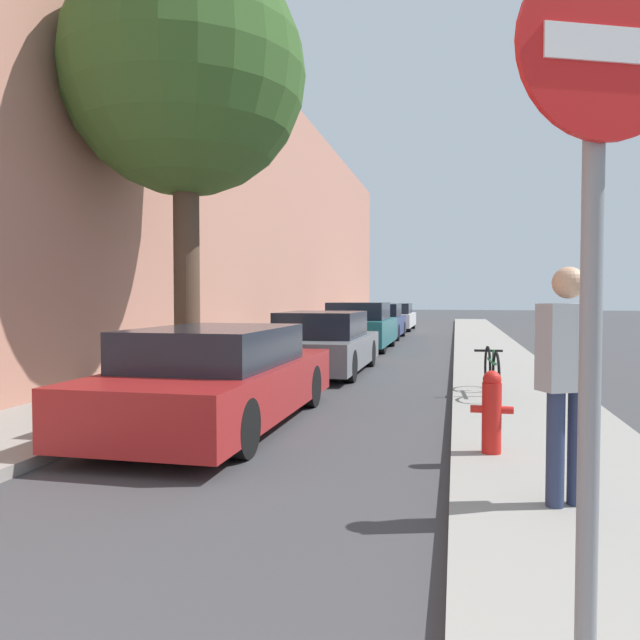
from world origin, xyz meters
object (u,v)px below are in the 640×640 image
at_px(parked_car_grey, 324,344).
at_px(traffic_sign_post, 598,177).
at_px(parked_car_red, 220,378).
at_px(parked_car_navy, 380,322).
at_px(street_tree_near, 185,76).
at_px(parked_car_white, 393,317).
at_px(bicycle, 492,371).
at_px(parked_car_teal, 360,327).
at_px(pedestrian, 567,369).
at_px(fire_hydrant, 492,411).

height_order(parked_car_grey, traffic_sign_post, traffic_sign_post).
height_order(parked_car_red, traffic_sign_post, traffic_sign_post).
xyz_separation_m(parked_car_navy, street_tree_near, (-1.41, -14.26, 4.50)).
bearing_deg(parked_car_grey, traffic_sign_post, -73.06).
xyz_separation_m(parked_car_white, street_tree_near, (-1.32, -20.18, 4.51)).
distance_m(parked_car_navy, traffic_sign_post, 21.56).
distance_m(parked_car_grey, bicycle, 4.39).
xyz_separation_m(parked_car_grey, street_tree_near, (-1.53, -3.40, 4.52)).
relative_size(parked_car_red, parked_car_teal, 1.10).
height_order(parked_car_navy, street_tree_near, street_tree_near).
distance_m(parked_car_teal, pedestrian, 14.20).
height_order(street_tree_near, bicycle, street_tree_near).
distance_m(parked_car_grey, pedestrian, 8.69).
height_order(parked_car_teal, bicycle, parked_car_teal).
distance_m(parked_car_red, parked_car_navy, 16.29).
height_order(fire_hydrant, pedestrian, pedestrian).
height_order(parked_car_grey, parked_car_navy, parked_car_navy).
distance_m(fire_hydrant, traffic_sign_post, 4.12).
height_order(parked_car_grey, fire_hydrant, parked_car_grey).
xyz_separation_m(parked_car_white, pedestrian, (3.71, -24.72, 0.47)).
height_order(parked_car_red, bicycle, parked_car_red).
bearing_deg(pedestrian, parked_car_red, 118.87).
xyz_separation_m(parked_car_white, bicycle, (3.47, -19.70, -0.15)).
distance_m(parked_car_navy, pedestrian, 19.15).
xyz_separation_m(parked_car_teal, parked_car_navy, (0.01, 5.08, -0.06)).
bearing_deg(bicycle, parked_car_white, 96.27).
bearing_deg(fire_hydrant, street_tree_near, 145.60).
relative_size(parked_car_navy, traffic_sign_post, 1.44).
distance_m(parked_car_grey, parked_car_teal, 5.79).
bearing_deg(parked_car_red, street_tree_near, 124.28).
distance_m(fire_hydrant, bicycle, 3.63).
distance_m(parked_car_white, street_tree_near, 20.72).
height_order(parked_car_teal, pedestrian, pedestrian).
height_order(parked_car_grey, parked_car_teal, parked_car_teal).
xyz_separation_m(parked_car_navy, bicycle, (3.39, -13.79, -0.16)).
distance_m(parked_car_red, traffic_sign_post, 6.13).
height_order(parked_car_red, parked_car_grey, parked_car_grey).
distance_m(parked_car_red, bicycle, 4.23).
distance_m(parked_car_grey, parked_car_white, 16.78).
relative_size(street_tree_near, traffic_sign_post, 2.47).
relative_size(traffic_sign_post, pedestrian, 1.66).
xyz_separation_m(parked_car_red, parked_car_navy, (0.02, 16.29, 0.04)).
xyz_separation_m(parked_car_grey, parked_car_teal, (-0.13, 5.78, 0.08)).
height_order(fire_hydrant, traffic_sign_post, traffic_sign_post).
bearing_deg(parked_car_navy, fire_hydrant, -79.62).
bearing_deg(pedestrian, parked_car_navy, 74.35).
xyz_separation_m(fire_hydrant, pedestrian, (0.43, -1.40, 0.57)).
height_order(parked_car_navy, fire_hydrant, parked_car_navy).
relative_size(parked_car_white, fire_hydrant, 5.79).
xyz_separation_m(fire_hydrant, traffic_sign_post, (0.10, -3.85, 1.47)).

